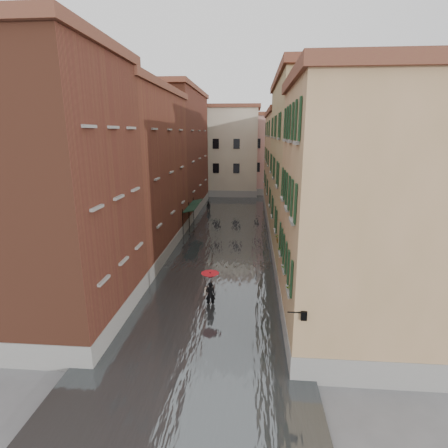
% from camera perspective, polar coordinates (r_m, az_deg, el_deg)
% --- Properties ---
extents(ground, '(120.00, 120.00, 0.00)m').
position_cam_1_polar(ground, '(20.36, -2.59, -13.28)').
color(ground, '#5C5C5E').
rests_on(ground, ground).
extents(floodwater, '(10.00, 60.00, 0.20)m').
position_cam_1_polar(floodwater, '(32.33, 0.27, -2.30)').
color(floodwater, '#414648').
rests_on(floodwater, ground).
extents(building_left_near, '(6.00, 8.00, 13.00)m').
position_cam_1_polar(building_left_near, '(18.64, -25.60, 3.84)').
color(building_left_near, brown).
rests_on(building_left_near, ground).
extents(building_left_mid, '(6.00, 14.00, 12.50)m').
position_cam_1_polar(building_left_mid, '(28.61, -14.60, 7.61)').
color(building_left_mid, brown).
rests_on(building_left_mid, ground).
extents(building_left_far, '(6.00, 16.00, 14.00)m').
position_cam_1_polar(building_left_far, '(42.94, -8.10, 11.15)').
color(building_left_far, brown).
rests_on(building_left_far, ground).
extents(building_right_near, '(6.00, 8.00, 11.50)m').
position_cam_1_polar(building_right_near, '(16.94, 20.46, 0.80)').
color(building_right_near, '#9B7A50').
rests_on(building_right_near, ground).
extents(building_right_mid, '(6.00, 14.00, 13.00)m').
position_cam_1_polar(building_right_mid, '(27.41, 14.52, 7.85)').
color(building_right_mid, tan).
rests_on(building_right_mid, ground).
extents(building_right_far, '(6.00, 16.00, 11.50)m').
position_cam_1_polar(building_right_far, '(42.26, 11.08, 9.27)').
color(building_right_far, '#9B7A50').
rests_on(building_right_far, ground).
extents(building_end_cream, '(12.00, 9.00, 13.00)m').
position_cam_1_polar(building_end_cream, '(56.17, -0.85, 11.58)').
color(building_end_cream, beige).
rests_on(building_end_cream, ground).
extents(building_end_pink, '(10.00, 9.00, 12.00)m').
position_cam_1_polar(building_end_pink, '(58.06, 8.39, 11.03)').
color(building_end_pink, tan).
rests_on(building_end_pink, ground).
extents(awning_near, '(1.09, 3.21, 2.80)m').
position_cam_1_polar(awning_near, '(33.56, -5.48, 2.45)').
color(awning_near, black).
rests_on(awning_near, ground).
extents(awning_far, '(1.09, 2.75, 2.80)m').
position_cam_1_polar(awning_far, '(36.48, -4.67, 3.44)').
color(awning_far, black).
rests_on(awning_far, ground).
extents(wall_lantern, '(0.71, 0.22, 0.35)m').
position_cam_1_polar(wall_lantern, '(13.66, 12.80, -14.29)').
color(wall_lantern, black).
rests_on(wall_lantern, ground).
extents(window_planters, '(0.59, 8.22, 0.84)m').
position_cam_1_polar(window_planters, '(18.25, 9.98, -4.85)').
color(window_planters, '#9E4833').
rests_on(window_planters, ground).
extents(pedestrian_main, '(1.02, 1.02, 2.06)m').
position_cam_1_polar(pedestrian_main, '(19.70, -2.27, -9.99)').
color(pedestrian_main, black).
rests_on(pedestrian_main, ground).
extents(pedestrian_far, '(0.83, 0.73, 1.42)m').
position_cam_1_polar(pedestrian_far, '(42.89, -2.52, 2.78)').
color(pedestrian_far, black).
rests_on(pedestrian_far, ground).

